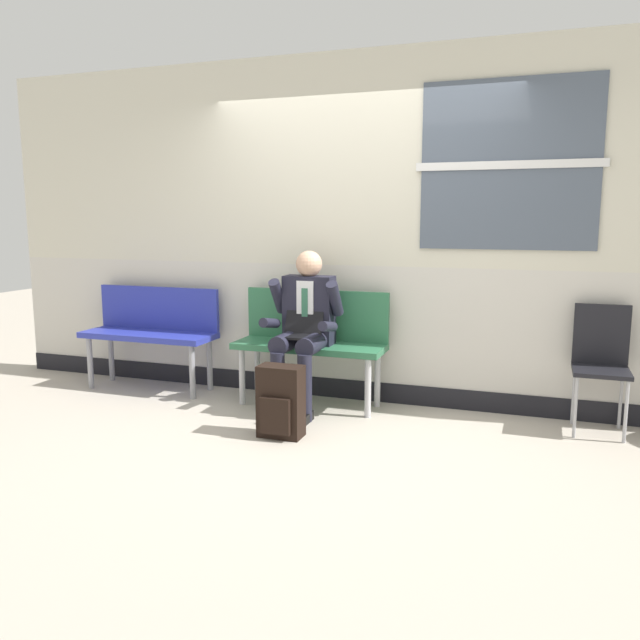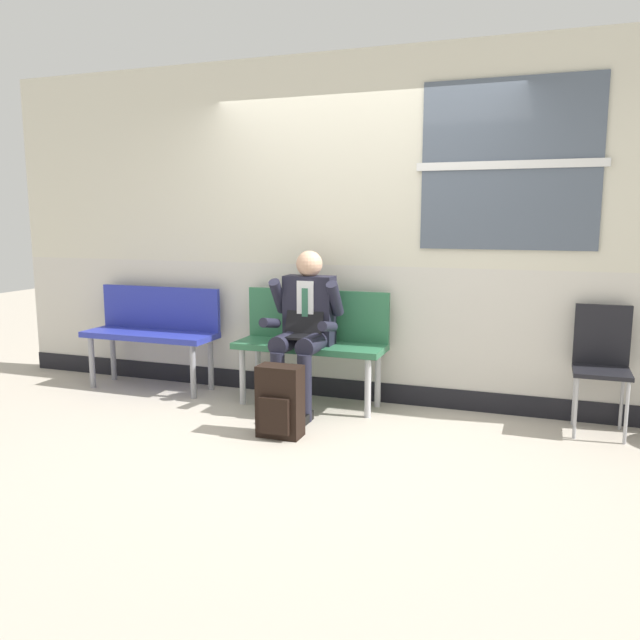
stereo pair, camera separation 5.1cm
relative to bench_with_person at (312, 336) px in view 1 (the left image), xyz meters
The scene contains 7 objects.
ground_plane 0.81m from the bench_with_person, 56.29° to the right, with size 18.00×18.00×0.00m, color #B2A899.
station_wall 0.95m from the bench_with_person, 38.98° to the left, with size 6.79×0.17×2.83m.
bench_with_person is the anchor object (origin of this frame).
bench_empty 1.52m from the bench_with_person, behind, with size 1.21×0.42×0.91m.
person_seated 0.23m from the bench_with_person, 90.00° to the right, with size 0.57×0.70×1.27m.
backpack 0.91m from the bench_with_person, 85.31° to the right, with size 0.31×0.22×0.51m.
folding_chair 2.18m from the bench_with_person, ahead, with size 0.38×0.38×0.91m.
Camera 1 is at (1.42, -4.32, 1.53)m, focal length 35.69 mm.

